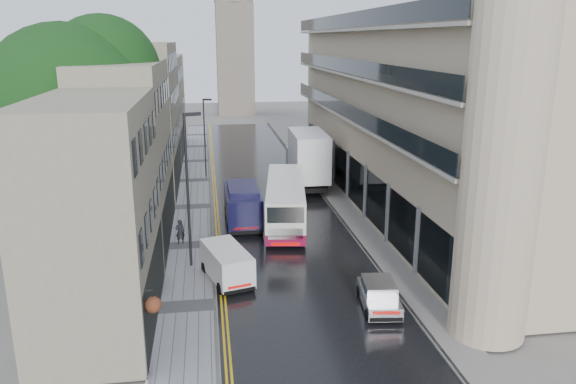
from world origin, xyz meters
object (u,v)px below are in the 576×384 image
object	(u,v)px
pedestrian	(180,232)
cream_bus	(268,215)
navy_van	(229,213)
tree_near	(71,136)
white_lorry	(296,164)
white_van	(220,277)
silver_hatchback	(368,307)
lamp_post_far	(205,139)
lamp_post_near	(188,192)
tree_far	(112,118)

from	to	relation	value
pedestrian	cream_bus	bearing A→B (deg)	177.36
navy_van	tree_near	bearing A→B (deg)	-173.20
white_lorry	white_van	distance (m)	19.86
white_lorry	pedestrian	bearing A→B (deg)	-127.03
silver_hatchback	lamp_post_far	bearing A→B (deg)	110.76
white_lorry	lamp_post_far	size ratio (longest dim) A/B	1.29
tree_near	lamp_post_near	distance (m)	8.26
silver_hatchback	pedestrian	bearing A→B (deg)	135.24
tree_far	pedestrian	xyz separation A→B (m)	(5.69, -13.48, -5.33)
silver_hatchback	lamp_post_far	world-z (taller)	lamp_post_far
silver_hatchback	navy_van	size ratio (longest dim) A/B	0.63
tree_near	lamp_post_near	xyz separation A→B (m)	(6.72, -4.07, -2.56)
navy_van	white_lorry	bearing A→B (deg)	57.80
tree_near	lamp_post_near	bearing A→B (deg)	-31.24
cream_bus	navy_van	size ratio (longest dim) A/B	1.90
navy_van	lamp_post_near	distance (m)	6.44
tree_far	navy_van	bearing A→B (deg)	-53.42
tree_near	pedestrian	size ratio (longest dim) A/B	8.92
lamp_post_near	lamp_post_far	size ratio (longest dim) A/B	1.20
silver_hatchback	navy_van	xyz separation A→B (m)	(-5.74, 12.68, 0.79)
white_van	lamp_post_far	xyz separation A→B (m)	(-0.58, 24.64, 2.73)
white_lorry	silver_hatchback	distance (m)	22.39
white_van	pedestrian	distance (m)	7.66
silver_hatchback	pedestrian	xyz separation A→B (m)	(-8.84, 11.04, 0.20)
cream_bus	lamp_post_near	xyz separation A→B (m)	(-4.82, -4.22, 2.88)
white_lorry	white_van	size ratio (longest dim) A/B	2.23
cream_bus	white_lorry	distance (m)	11.25
silver_hatchback	white_van	world-z (taller)	white_van
lamp_post_near	lamp_post_far	bearing A→B (deg)	70.04
cream_bus	lamp_post_far	world-z (taller)	lamp_post_far
tree_far	white_lorry	bearing A→B (deg)	-8.51
pedestrian	navy_van	bearing A→B (deg)	-161.14
white_lorry	lamp_post_near	bearing A→B (deg)	-117.52
lamp_post_near	lamp_post_far	distance (m)	20.95
tree_near	navy_van	size ratio (longest dim) A/B	2.42
tree_near	silver_hatchback	distance (m)	19.79
navy_van	cream_bus	bearing A→B (deg)	-22.99
cream_bus	white_lorry	bearing A→B (deg)	79.73
white_lorry	navy_van	bearing A→B (deg)	-120.00
white_lorry	lamp_post_far	xyz separation A→B (m)	(-7.38, 6.04, 1.25)
navy_van	lamp_post_near	world-z (taller)	lamp_post_near
tree_near	white_van	size ratio (longest dim) A/B	3.37
tree_far	pedestrian	distance (m)	15.57
white_lorry	cream_bus	bearing A→B (deg)	-106.51
tree_near	lamp_post_far	world-z (taller)	tree_near
white_lorry	white_van	xyz separation A→B (m)	(-6.79, -18.60, -1.48)
tree_far	navy_van	distance (m)	15.49
cream_bus	lamp_post_near	bearing A→B (deg)	-130.81
tree_near	cream_bus	bearing A→B (deg)	0.72
cream_bus	white_lorry	xyz separation A→B (m)	(3.51, 10.65, 0.92)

